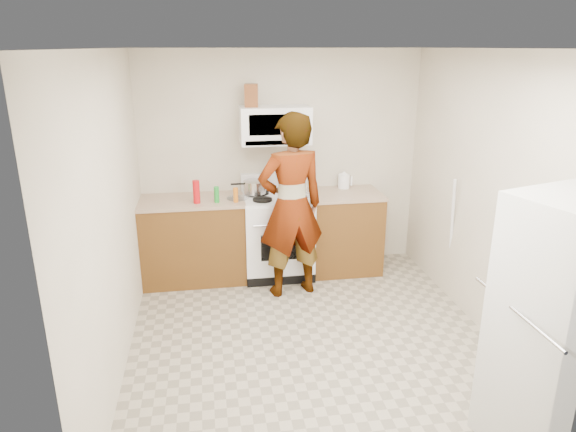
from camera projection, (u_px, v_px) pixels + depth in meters
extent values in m
plane|color=gray|center=(312.00, 340.00, 4.62)|extent=(3.60, 3.60, 0.00)
cube|color=beige|center=(282.00, 162.00, 5.90)|extent=(3.20, 0.02, 2.50)
cube|color=beige|center=(492.00, 199.00, 4.47)|extent=(0.02, 3.60, 2.50)
cube|color=brown|center=(194.00, 241.00, 5.72)|extent=(1.12, 0.62, 0.90)
cube|color=tan|center=(191.00, 201.00, 5.57)|extent=(1.14, 0.64, 0.03)
cube|color=brown|center=(343.00, 233.00, 5.98)|extent=(0.80, 0.62, 0.90)
cube|color=tan|center=(345.00, 194.00, 5.83)|extent=(0.82, 0.64, 0.03)
cube|color=white|center=(277.00, 237.00, 5.85)|extent=(0.76, 0.65, 0.90)
cube|color=white|center=(277.00, 198.00, 5.70)|extent=(0.76, 0.62, 0.03)
cube|color=white|center=(274.00, 181.00, 5.93)|extent=(0.76, 0.08, 0.20)
cube|color=white|center=(275.00, 125.00, 5.58)|extent=(0.76, 0.38, 0.40)
imported|color=tan|center=(291.00, 206.00, 5.23)|extent=(0.78, 0.59, 1.92)
cube|color=silver|center=(567.00, 331.00, 3.16)|extent=(0.87, 0.87, 1.70)
cylinder|color=white|center=(344.00, 181.00, 5.99)|extent=(0.14, 0.14, 0.16)
cube|color=brown|center=(251.00, 95.00, 5.43)|extent=(0.16, 0.16, 0.24)
cylinder|color=silver|center=(255.00, 187.00, 5.72)|extent=(0.30, 0.30, 0.13)
cube|color=silver|center=(296.00, 195.00, 5.64)|extent=(0.29, 0.23, 0.05)
cylinder|color=red|center=(196.00, 192.00, 5.40)|extent=(0.08, 0.08, 0.25)
cylinder|color=#CD6B16|center=(236.00, 195.00, 5.44)|extent=(0.06, 0.06, 0.16)
cylinder|color=#198928|center=(217.00, 195.00, 5.43)|extent=(0.05, 0.05, 0.17)
cylinder|color=silver|center=(237.00, 198.00, 5.60)|extent=(0.28, 0.28, 0.01)
cylinder|color=silver|center=(451.00, 237.00, 5.28)|extent=(0.19, 0.23, 1.28)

